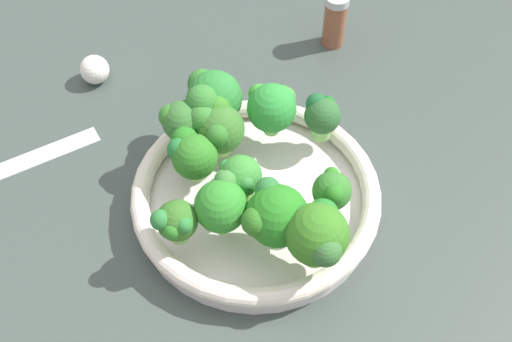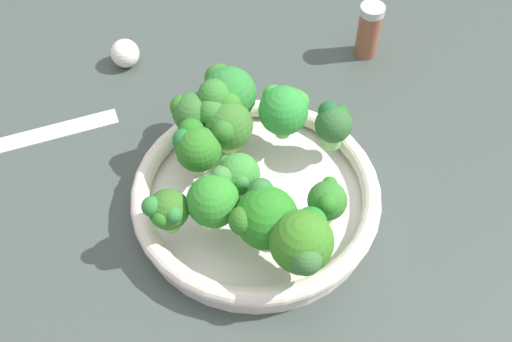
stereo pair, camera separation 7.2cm
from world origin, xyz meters
The scene contains 16 objects.
ground_plane centered at (0.00, 0.00, -1.25)cm, with size 130.00×130.00×2.50cm, color #3A453F.
bowl centered at (1.43, 2.48, 2.05)cm, with size 29.18×29.18×4.02cm.
broccoli_floret_0 centered at (-0.96, 13.33, 8.67)cm, with size 6.57×7.64×7.95cm.
broccoli_floret_1 centered at (7.11, -6.64, 8.17)cm, with size 5.07×4.89×6.76cm.
broccoli_floret_2 centered at (7.53, -2.12, 7.56)cm, with size 5.45×6.34×6.05cm.
broccoli_floret_3 centered at (-8.81, -2.28, 7.44)cm, with size 4.42×4.69×5.73cm.
broccoli_floret_4 centered at (2.81, -8.48, 8.63)cm, with size 7.26×8.32×7.93cm.
broccoli_floret_5 centered at (3.76, 3.32, 7.83)cm, with size 5.42×4.75×6.41cm.
broccoli_floret_6 centered at (2.00, 9.36, 8.01)cm, with size 7.43×7.20×7.29cm.
broccoli_floret_7 centered at (-5.17, 8.24, 7.29)cm, with size 4.34×4.80×5.54cm.
broccoli_floret_8 centered at (3.64, -4.37, 7.86)cm, with size 6.34×6.05×6.86cm.
broccoli_floret_9 centered at (11.79, 5.96, 7.31)cm, with size 5.02×4.56×5.48cm.
broccoli_floret_10 centered at (6.74, 5.98, 8.00)cm, with size 5.75×6.04×6.85cm.
broccoli_floret_11 centered at (-3.63, -5.12, 8.13)cm, with size 6.26×6.36×7.07cm.
garlic_bulb centered at (14.42, -25.80, 2.02)cm, with size 4.04×4.04×4.04cm, color white.
pepper_shaker centered at (-19.82, -21.06, 4.17)cm, with size 3.46×3.46×8.23cm.
Camera 2 is at (10.54, 45.83, 63.93)cm, focal length 45.42 mm.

